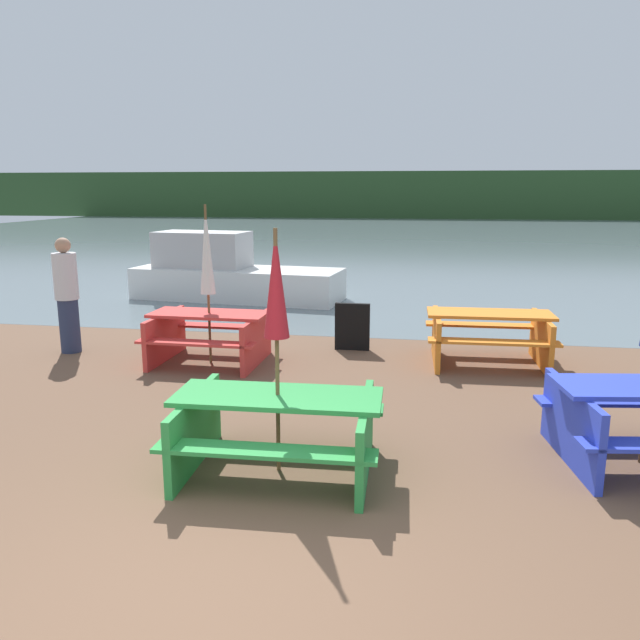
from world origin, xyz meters
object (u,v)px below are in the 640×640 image
Objects in this scene: umbrella_white at (207,251)px; boat at (229,275)px; person at (67,295)px; picnic_table_green at (278,424)px; umbrella_crimson at (276,288)px; signboard at (352,327)px; picnic_table_red at (210,332)px; picnic_table_orange at (489,332)px.

umbrella_white is 5.60m from boat.
picnic_table_green is at bearing -40.50° from person.
umbrella_crimson reaches higher than person.
picnic_table_green is at bearing -93.58° from umbrella_crimson.
picnic_table_red is at bearing -151.73° from signboard.
signboard reaches higher than picnic_table_red.
picnic_table_green is at bearing -61.56° from umbrella_white.
picnic_table_green is at bearing -92.10° from signboard.
umbrella_white is (-1.82, 3.36, 1.20)m from picnic_table_green.
picnic_table_orange reaches higher than signboard.
picnic_table_red is 0.78× the size of umbrella_crimson.
boat reaches higher than signboard.
picnic_table_red is 5.50m from boat.
picnic_table_red is at bearing -5.14° from person.
picnic_table_orange is at bearing 8.56° from umbrella_white.
umbrella_crimson is 5.55m from person.
picnic_table_red is 0.75× the size of umbrella_white.
umbrella_white reaches higher than picnic_table_red.
umbrella_white is 1.29× the size of person.
umbrella_crimson is at bearing -63.18° from boat.
umbrella_white is at bearing -151.73° from signboard.
picnic_table_green is 4.54m from picnic_table_orange.
signboard is (4.34, 0.85, -0.52)m from person.
umbrella_crimson is (0.00, 0.00, 1.24)m from picnic_table_green.
person is at bearing -176.47° from picnic_table_orange.
boat is 5.20m from person.
boat reaches higher than picnic_table_green.
person reaches higher than boat.
picnic_table_green is 1.05× the size of person.
picnic_table_red is 1.19m from umbrella_white.
signboard is (0.16, 4.42, -0.07)m from picnic_table_green.
picnic_table_green is 0.38× the size of boat.
picnic_table_orange is at bearing -12.62° from signboard.
signboard is (1.98, 1.07, -1.26)m from umbrella_white.
boat is at bearing 104.77° from picnic_table_red.
signboard is at bearing 167.38° from picnic_table_orange.
boat is (-5.43, 4.71, 0.09)m from picnic_table_orange.
signboard is at bearing 87.90° from picnic_table_green.
picnic_table_orange is (2.21, 3.96, 0.02)m from picnic_table_green.
umbrella_crimson is at bearing -119.15° from picnic_table_orange.
umbrella_crimson is at bearing -40.50° from person.
umbrella_crimson is 3.82m from umbrella_white.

